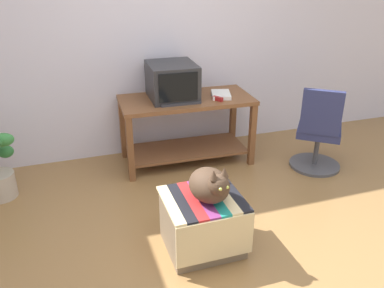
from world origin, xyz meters
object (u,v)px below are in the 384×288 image
at_px(keyboard, 180,102).
at_px(office_chair, 318,135).
at_px(ottoman_with_blanket, 203,223).
at_px(stapler, 218,99).
at_px(tv_monitor, 172,81).
at_px(desk, 186,119).
at_px(book, 221,95).
at_px(cat, 211,185).

relative_size(keyboard, office_chair, 0.45).
bearing_deg(ottoman_with_blanket, stapler, 64.29).
distance_m(tv_monitor, stapler, 0.49).
bearing_deg(desk, keyboard, -126.41).
bearing_deg(keyboard, ottoman_with_blanket, -97.60).
height_order(desk, keyboard, keyboard).
height_order(desk, tv_monitor, tv_monitor).
xyz_separation_m(desk, ottoman_with_blanket, (-0.32, -1.42, -0.26)).
height_order(desk, stapler, stapler).
distance_m(desk, keyboard, 0.30).
distance_m(book, ottoman_with_blanket, 1.60).
bearing_deg(desk, cat, -98.85).
bearing_deg(stapler, book, 23.08).
xyz_separation_m(keyboard, cat, (-0.17, -1.33, -0.16)).
xyz_separation_m(tv_monitor, ottoman_with_blanket, (-0.19, -1.48, -0.66)).
relative_size(tv_monitor, office_chair, 0.60).
bearing_deg(cat, office_chair, 20.59).
bearing_deg(stapler, desk, 115.51).
distance_m(desk, cat, 1.49).
height_order(tv_monitor, keyboard, tv_monitor).
distance_m(tv_monitor, keyboard, 0.25).
bearing_deg(book, ottoman_with_blanket, -100.09).
xyz_separation_m(ottoman_with_blanket, stapler, (0.60, 1.25, 0.51)).
relative_size(ottoman_with_blanket, stapler, 5.15).
height_order(keyboard, cat, cat).
xyz_separation_m(keyboard, office_chair, (1.32, -0.47, -0.34)).
height_order(book, stapler, same).
bearing_deg(desk, tv_monitor, 159.23).
bearing_deg(book, office_chair, -15.94).
relative_size(tv_monitor, ottoman_with_blanket, 0.95).
relative_size(desk, book, 5.17).
xyz_separation_m(tv_monitor, keyboard, (0.02, -0.19, -0.16)).
distance_m(desk, book, 0.44).
bearing_deg(keyboard, book, 11.28).
bearing_deg(office_chair, ottoman_with_blanket, 65.46).
height_order(keyboard, ottoman_with_blanket, keyboard).
bearing_deg(office_chair, keyboard, 17.97).
height_order(cat, stapler, stapler).
relative_size(keyboard, ottoman_with_blanket, 0.71).
relative_size(keyboard, stapler, 3.64).
xyz_separation_m(keyboard, stapler, (0.39, -0.04, 0.01)).
height_order(tv_monitor, cat, tv_monitor).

